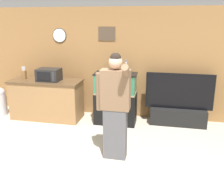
% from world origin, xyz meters
% --- Properties ---
extents(ground_plane, '(18.00, 18.00, 0.00)m').
position_xyz_m(ground_plane, '(0.00, 0.00, 0.00)').
color(ground_plane, '#B2A893').
extents(wall_back_paneled, '(10.00, 0.08, 2.60)m').
position_xyz_m(wall_back_paneled, '(-0.00, 2.58, 1.30)').
color(wall_back_paneled, olive).
rests_on(wall_back_paneled, ground_plane).
extents(counter_island, '(1.69, 0.68, 0.94)m').
position_xyz_m(counter_island, '(-1.33, 2.02, 0.47)').
color(counter_island, olive).
rests_on(counter_island, ground_plane).
extents(microwave, '(0.52, 0.37, 0.28)m').
position_xyz_m(microwave, '(-1.22, 2.00, 1.08)').
color(microwave, black).
rests_on(microwave, counter_island).
extents(knife_block, '(0.11, 0.09, 0.30)m').
position_xyz_m(knife_block, '(-1.89, 2.05, 1.05)').
color(knife_block, brown).
rests_on(knife_block, counter_island).
extents(aquarium_on_stand, '(0.93, 0.46, 1.17)m').
position_xyz_m(aquarium_on_stand, '(0.34, 2.05, 0.59)').
color(aquarium_on_stand, black).
rests_on(aquarium_on_stand, ground_plane).
extents(tv_on_stand, '(1.49, 0.40, 1.18)m').
position_xyz_m(tv_on_stand, '(1.74, 2.26, 0.34)').
color(tv_on_stand, black).
rests_on(tv_on_stand, ground_plane).
extents(person_standing, '(0.57, 0.43, 1.82)m').
position_xyz_m(person_standing, '(0.61, 0.59, 0.95)').
color(person_standing, '#515156').
rests_on(person_standing, ground_plane).
extents(trash_bin, '(0.29, 0.29, 0.70)m').
position_xyz_m(trash_bin, '(-2.55, 1.97, 0.36)').
color(trash_bin, '#B7B7BC').
rests_on(trash_bin, ground_plane).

